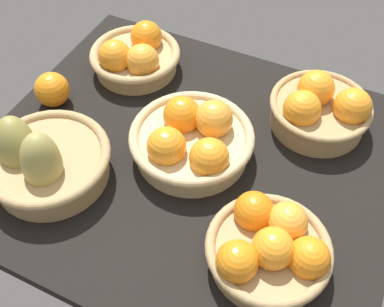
{
  "coord_description": "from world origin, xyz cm",
  "views": [
    {
      "loc": [
        26.35,
        -54.07,
        76.62
      ],
      "look_at": [
        1.64,
        -2.16,
        7.0
      ],
      "focal_mm": 43.12,
      "sensor_mm": 36.0,
      "label": 1
    }
  ],
  "objects": [
    {
      "name": "basket_far_right",
      "position": [
        21.07,
        20.0,
        7.79
      ],
      "size": [
        21.5,
        21.5,
        11.86
      ],
      "color": "tan",
      "rests_on": "market_tray"
    },
    {
      "name": "basket_center",
      "position": [
        0.07,
        0.87,
        7.42
      ],
      "size": [
        25.28,
        25.28,
        11.3
      ],
      "color": "tan",
      "rests_on": "market_tray"
    },
    {
      "name": "basket_near_right",
      "position": [
        22.14,
        -15.12,
        7.26
      ],
      "size": [
        21.42,
        21.42,
        10.35
      ],
      "color": "tan",
      "rests_on": "market_tray"
    },
    {
      "name": "basket_far_left",
      "position": [
        -23.38,
        19.05,
        7.13
      ],
      "size": [
        21.58,
        21.58,
        10.27
      ],
      "color": "tan",
      "rests_on": "market_tray"
    },
    {
      "name": "loose_orange_front_gap",
      "position": [
        -34.4,
        1.22,
        6.88
      ],
      "size": [
        7.76,
        7.76,
        7.76
      ],
      "primitive_type": "sphere",
      "color": "orange",
      "rests_on": "market_tray"
    },
    {
      "name": "market_tray",
      "position": [
        0.0,
        0.0,
        1.5
      ],
      "size": [
        84.0,
        72.0,
        3.0
      ],
      "primitive_type": "cube",
      "color": "black",
      "rests_on": "ground"
    },
    {
      "name": "basket_near_left_pears",
      "position": [
        -22.85,
        -16.55,
        7.7
      ],
      "size": [
        24.33,
        24.33,
        15.09
      ],
      "color": "tan",
      "rests_on": "market_tray"
    }
  ]
}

